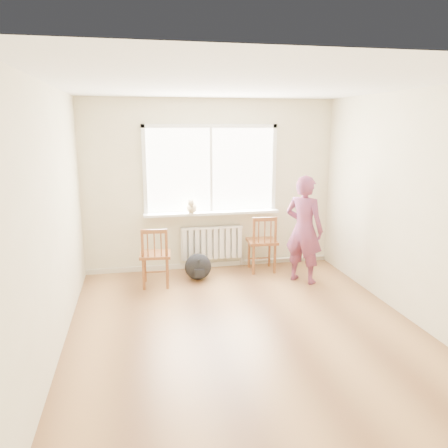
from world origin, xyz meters
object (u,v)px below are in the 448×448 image
backpack (198,267)px  chair_right (263,244)px  chair_left (155,257)px  cat (191,207)px  person (304,230)px

backpack → chair_right: bearing=9.2°
chair_left → cat: 1.01m
chair_right → backpack: bearing=12.0°
chair_left → person: size_ratio=0.55×
chair_left → backpack: chair_left is taller
chair_right → cat: size_ratio=2.49×
person → cat: 1.75m
chair_right → backpack: (-1.06, -0.17, -0.26)m
chair_left → chair_right: (1.70, 0.34, 0.02)m
chair_left → person: bearing=179.1°
cat → chair_left: bearing=-126.7°
person → cat: person is taller
chair_right → person: size_ratio=0.57×
chair_left → person: (2.16, -0.22, 0.35)m
chair_left → chair_right: bearing=-164.0°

